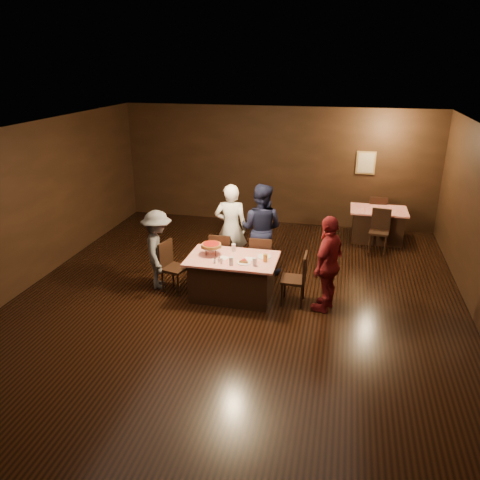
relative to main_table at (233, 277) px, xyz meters
name	(u,v)px	position (x,y,z in m)	size (l,w,h in m)	color
room	(230,193)	(0.12, -0.65, 1.75)	(10.00, 10.04, 3.02)	black
main_table	(233,277)	(0.00, 0.00, 0.00)	(1.60, 1.00, 0.77)	red
back_table	(377,225)	(2.69, 3.54, 0.00)	(1.30, 0.90, 0.77)	red
chair_far_left	(222,255)	(-0.40, 0.75, 0.09)	(0.42, 0.42, 0.95)	black
chair_far_right	(262,258)	(0.40, 0.75, 0.09)	(0.42, 0.42, 0.95)	black
chair_end_left	(175,267)	(-1.10, 0.00, 0.09)	(0.42, 0.42, 0.95)	black
chair_end_right	(293,279)	(1.10, 0.00, 0.09)	(0.42, 0.42, 0.95)	black
chair_back_near	(379,231)	(2.69, 2.84, 0.09)	(0.42, 0.42, 0.95)	black
chair_back_far	(376,214)	(2.69, 4.14, 0.09)	(0.42, 0.42, 0.95)	black
diner_white_jacket	(231,228)	(-0.31, 1.17, 0.52)	(0.66, 0.43, 1.80)	white
diner_navy_hoodie	(261,229)	(0.29, 1.21, 0.53)	(0.89, 0.69, 1.83)	black
diner_grey_knit	(158,250)	(-1.45, 0.09, 0.37)	(0.97, 0.56, 1.51)	#535458
diner_red_shirt	(328,264)	(1.68, -0.08, 0.46)	(1.00, 0.41, 1.70)	maroon
pizza_stand	(211,245)	(-0.40, 0.05, 0.57)	(0.38, 0.38, 0.22)	black
plate_with_slice	(244,262)	(0.25, -0.18, 0.41)	(0.25, 0.25, 0.06)	white
plate_empty	(264,257)	(0.55, 0.15, 0.39)	(0.25, 0.25, 0.01)	white
glass_front_left	(231,261)	(0.05, -0.30, 0.46)	(0.08, 0.08, 0.14)	silver
glass_front_right	(255,262)	(0.45, -0.25, 0.46)	(0.08, 0.08, 0.14)	silver
glass_amber	(265,258)	(0.60, -0.05, 0.46)	(0.08, 0.08, 0.14)	#BF7F26
glass_back	(234,248)	(-0.05, 0.30, 0.46)	(0.08, 0.08, 0.14)	silver
condiments	(218,261)	(-0.18, -0.28, 0.43)	(0.17, 0.10, 0.09)	silver
napkin_center	(249,259)	(0.30, 0.00, 0.39)	(0.16, 0.16, 0.01)	white
napkin_left	(224,258)	(-0.15, -0.05, 0.39)	(0.16, 0.16, 0.01)	white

